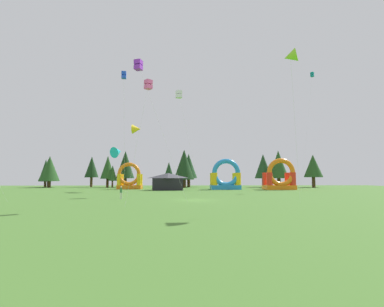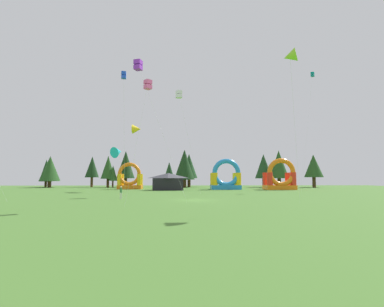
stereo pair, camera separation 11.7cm
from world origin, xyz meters
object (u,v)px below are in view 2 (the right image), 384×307
kite_cyan_delta (118,152)px  festival_tent (168,182)px  kite_pink_box (148,85)px  inflatable_yellow_castle (130,180)px  kite_yellow_delta (137,129)px  inflatable_blue_arch (226,179)px  kite_teal_box (312,75)px  person_far_side (121,191)px  kite_white_box (179,94)px  kite_purple_box (138,65)px  inflatable_red_slide (280,179)px  kite_lime_delta (290,56)px  kite_blue_box (124,76)px

kite_cyan_delta → festival_tent: kite_cyan_delta is taller
kite_pink_box → inflatable_yellow_castle: kite_pink_box is taller
kite_yellow_delta → inflatable_blue_arch: (19.09, 4.24, -10.29)m
kite_teal_box → kite_pink_box: (-31.62, -31.67, -12.89)m
kite_cyan_delta → person_far_side: size_ratio=5.50×
person_far_side → kite_white_box: bearing=18.4°
kite_purple_box → kite_pink_box: bearing=-68.9°
kite_yellow_delta → inflatable_red_slide: bearing=4.9°
kite_pink_box → inflatable_red_slide: (24.64, 33.61, -9.56)m
kite_pink_box → kite_white_box: bearing=81.0°
kite_lime_delta → kite_purple_box: 16.79m
kite_purple_box → inflatable_yellow_castle: 36.66m
kite_purple_box → kite_yellow_delta: (-4.35, 26.67, -3.02)m
kite_pink_box → kite_yellow_delta: kite_yellow_delta is taller
kite_blue_box → inflatable_red_slide: 40.74m
kite_teal_box → kite_blue_box: (-35.69, -23.73, -9.15)m
kite_teal_box → kite_white_box: kite_teal_box is taller
festival_tent → kite_yellow_delta: bearing=-170.4°
person_far_side → festival_tent: festival_tent is taller
inflatable_red_slide → inflatable_yellow_castle: 33.35m
kite_blue_box → person_far_side: (-0.15, 0.42, -14.71)m
inflatable_red_slide → kite_lime_delta: bearing=-107.2°
kite_yellow_delta → kite_white_box: bearing=-55.4°
kite_pink_box → inflatable_red_slide: 42.75m
kite_pink_box → festival_tent: (0.56, 32.11, -10.14)m
kite_cyan_delta → festival_tent: bearing=30.0°
person_far_side → inflatable_yellow_castle: (-4.24, 29.35, 1.17)m
kite_teal_box → inflatable_yellow_castle: size_ratio=4.25×
inflatable_blue_arch → inflatable_yellow_castle: bearing=173.4°
inflatable_red_slide → festival_tent: inflatable_red_slide is taller
kite_yellow_delta → kite_cyan_delta: bearing=-123.2°
inflatable_blue_arch → kite_purple_box: bearing=-115.5°
person_far_side → inflatable_red_slide: 38.37m
kite_purple_box → kite_cyan_delta: (-7.17, 22.36, -8.15)m
kite_teal_box → kite_pink_box: kite_teal_box is taller
kite_teal_box → festival_tent: size_ratio=4.09×
kite_teal_box → festival_tent: kite_teal_box is taller
kite_purple_box → inflatable_yellow_castle: bearing=101.5°
kite_blue_box → kite_white_box: 12.34m
kite_teal_box → kite_white_box: (-28.76, -13.54, -8.56)m
kite_white_box → festival_tent: kite_white_box is taller
kite_teal_box → kite_lime_delta: (-18.32, -34.70, -11.07)m
inflatable_blue_arch → kite_pink_box: bearing=-110.3°
inflatable_blue_arch → festival_tent: bearing=-166.0°
kite_white_box → inflatable_yellow_castle: (-11.33, 19.58, -14.13)m
kite_purple_box → inflatable_blue_arch: (14.73, 30.91, -13.31)m
kite_pink_box → kite_blue_box: bearing=117.1°
kite_teal_box → kite_purple_box: size_ratio=1.57×
kite_purple_box → inflatable_blue_arch: size_ratio=2.42×
inflatable_red_slide → inflatable_yellow_castle: bearing=172.9°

